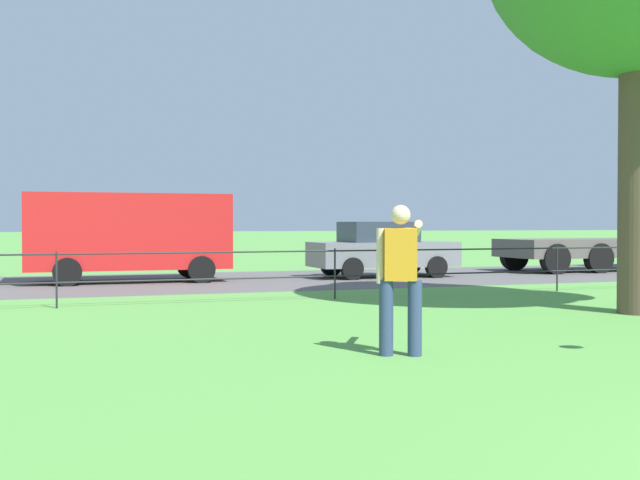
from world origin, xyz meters
The scene contains 6 objects.
street_strip centered at (0.00, 17.68, 0.00)m, with size 80.00×7.09×0.01m, color #565454.
park_fence centered at (0.00, 12.21, 0.68)m, with size 31.25×0.04×1.00m.
person_thrower centered at (-1.59, 5.79, 0.91)m, with size 0.72×0.69×1.69m.
panel_van_center centered at (-3.39, 18.15, 1.27)m, with size 5.02×2.15×2.24m.
car_grey_left centered at (3.42, 17.69, 0.78)m, with size 4.00×1.82×1.54m.
flatbed_truck_far_right centered at (12.73, 18.20, 1.22)m, with size 7.31×2.44×2.75m.
Camera 1 is at (-5.31, -2.13, 1.48)m, focal length 43.59 mm.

